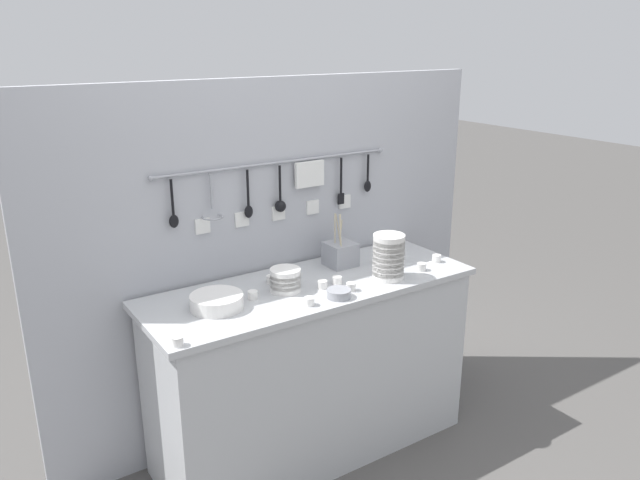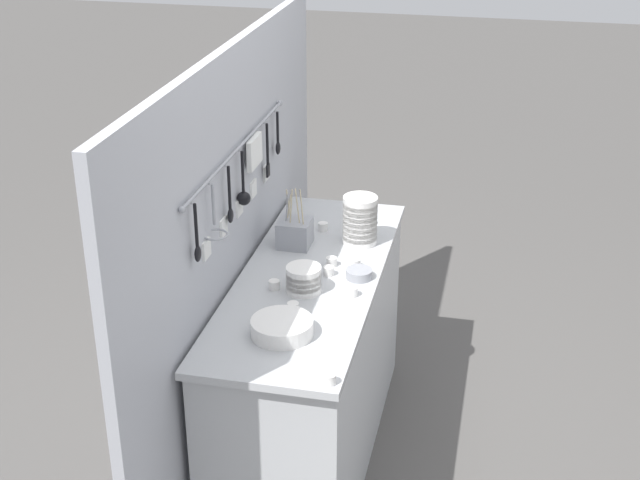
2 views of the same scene
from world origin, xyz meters
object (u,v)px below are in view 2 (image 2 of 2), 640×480
at_px(steel_mixing_bowl, 359,274).
at_px(cutlery_caddy, 295,233).
at_px(cup_beside_plates, 365,207).
at_px(plate_stack, 282,328).
at_px(cup_front_right, 369,221).
at_px(cup_back_left, 352,292).
at_px(cup_mid_row, 355,263).
at_px(cup_by_caddy, 330,379).
at_px(cup_edge_far, 293,307).
at_px(bowl_stack_nested_right, 304,279).
at_px(cup_edge_near, 329,271).
at_px(cup_centre, 323,227).
at_px(cup_front_left, 274,285).
at_px(bowl_stack_wide_centre, 360,220).
at_px(cup_back_right, 332,262).

distance_m(steel_mixing_bowl, cutlery_caddy, 0.41).
bearing_deg(cup_beside_plates, cutlery_caddy, 152.02).
distance_m(plate_stack, cup_front_right, 1.04).
distance_m(cup_back_left, cup_mid_row, 0.25).
relative_size(plate_stack, cup_by_caddy, 5.12).
distance_m(cutlery_caddy, cup_by_caddy, 1.06).
bearing_deg(cup_edge_far, bowl_stack_nested_right, -0.54).
height_order(cup_back_left, cup_edge_near, same).
height_order(cup_mid_row, cup_beside_plates, same).
bearing_deg(steel_mixing_bowl, cup_edge_far, 149.10).
bearing_deg(cup_centre, cup_front_right, -59.62).
height_order(cutlery_caddy, cup_back_left, cutlery_caddy).
xyz_separation_m(cup_back_left, cup_beside_plates, (0.83, 0.10, 0.00)).
relative_size(cup_back_left, cup_front_right, 1.00).
distance_m(cup_by_caddy, cup_edge_far, 0.49).
distance_m(cup_edge_far, cup_front_left, 0.20).
bearing_deg(cup_edge_far, cup_by_caddy, -151.80).
bearing_deg(cup_front_left, cutlery_caddy, 2.48).
xyz_separation_m(cup_mid_row, cup_centre, (0.33, 0.21, 0.00)).
bearing_deg(cutlery_caddy, plate_stack, -169.46).
distance_m(plate_stack, cup_edge_near, 0.50).
distance_m(steel_mixing_bowl, cup_edge_near, 0.13).
xyz_separation_m(cup_mid_row, cup_front_left, (-0.26, 0.28, 0.00)).
bearing_deg(plate_stack, cup_edge_near, -7.62).
relative_size(steel_mixing_bowl, cup_edge_near, 2.44).
xyz_separation_m(plate_stack, cup_mid_row, (0.59, -0.16, -0.01)).
bearing_deg(cup_mid_row, cup_beside_plates, 6.25).
height_order(steel_mixing_bowl, cup_front_left, same).
xyz_separation_m(bowl_stack_wide_centre, cutlery_caddy, (-0.08, 0.27, -0.05)).
bearing_deg(bowl_stack_nested_right, cup_front_right, -11.77).
distance_m(bowl_stack_wide_centre, steel_mixing_bowl, 0.34).
relative_size(cup_mid_row, cup_front_left, 1.00).
distance_m(cutlery_caddy, cup_front_left, 0.41).
bearing_deg(cup_edge_near, cup_by_caddy, -167.70).
relative_size(bowl_stack_wide_centre, cutlery_caddy, 0.79).
bearing_deg(cup_front_left, bowl_stack_wide_centre, -27.33).
distance_m(cup_back_right, cup_back_left, 0.27).
height_order(cup_back_right, cup_centre, same).
height_order(cutlery_caddy, cup_centre, cutlery_caddy).
relative_size(bowl_stack_wide_centre, steel_mixing_bowl, 2.02).
height_order(cup_edge_near, cup_beside_plates, same).
relative_size(cutlery_caddy, cup_edge_far, 6.26).
xyz_separation_m(cup_edge_near, cup_beside_plates, (0.68, -0.03, 0.00)).
bearing_deg(bowl_stack_nested_right, bowl_stack_wide_centre, -15.70).
height_order(cutlery_caddy, cup_mid_row, cutlery_caddy).
bearing_deg(cup_front_left, cup_beside_plates, -14.26).
bearing_deg(plate_stack, cup_by_caddy, -138.77).
height_order(cup_edge_near, cup_centre, same).
distance_m(cup_edge_near, cup_mid_row, 0.13).
xyz_separation_m(bowl_stack_wide_centre, cup_edge_far, (-0.65, 0.14, -0.09)).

